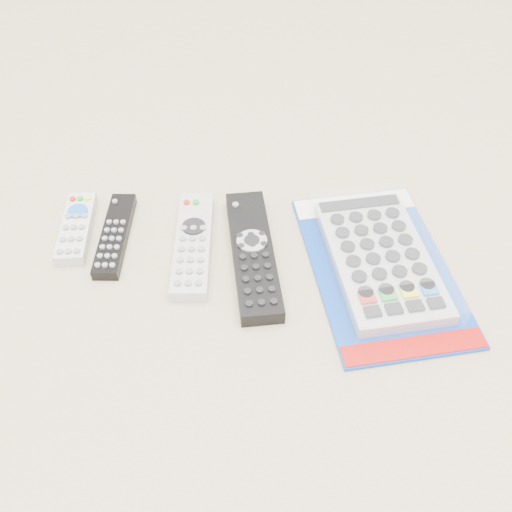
{
  "coord_description": "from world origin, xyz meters",
  "views": [
    {
      "loc": [
        0.03,
        -0.5,
        0.56
      ],
      "look_at": [
        0.02,
        0.01,
        0.01
      ],
      "focal_mm": 40.0,
      "sensor_mm": 36.0,
      "label": 1
    }
  ],
  "objects_px": {
    "remote_small_grey": "(76,228)",
    "remote_large_black": "(253,254)",
    "remote_slim_black": "(115,235)",
    "jumbo_remote_packaged": "(380,258)",
    "remote_silver_dvd": "(193,244)"
  },
  "relations": [
    {
      "from": "remote_slim_black",
      "to": "jumbo_remote_packaged",
      "type": "bearing_deg",
      "value": -7.23
    },
    {
      "from": "remote_small_grey",
      "to": "jumbo_remote_packaged",
      "type": "xyz_separation_m",
      "value": [
        0.41,
        -0.06,
        0.01
      ]
    },
    {
      "from": "remote_silver_dvd",
      "to": "remote_large_black",
      "type": "xyz_separation_m",
      "value": [
        0.08,
        -0.02,
        0.0
      ]
    },
    {
      "from": "remote_small_grey",
      "to": "remote_large_black",
      "type": "height_order",
      "value": "remote_large_black"
    },
    {
      "from": "remote_silver_dvd",
      "to": "remote_large_black",
      "type": "bearing_deg",
      "value": -13.73
    },
    {
      "from": "remote_small_grey",
      "to": "jumbo_remote_packaged",
      "type": "bearing_deg",
      "value": -12.16
    },
    {
      "from": "remote_slim_black",
      "to": "remote_large_black",
      "type": "xyz_separation_m",
      "value": [
        0.19,
        -0.03,
        0.0
      ]
    },
    {
      "from": "remote_small_grey",
      "to": "jumbo_remote_packaged",
      "type": "distance_m",
      "value": 0.41
    },
    {
      "from": "remote_small_grey",
      "to": "remote_silver_dvd",
      "type": "xyz_separation_m",
      "value": [
        0.16,
        -0.03,
        0.0
      ]
    },
    {
      "from": "remote_small_grey",
      "to": "remote_large_black",
      "type": "bearing_deg",
      "value": -15.18
    },
    {
      "from": "remote_silver_dvd",
      "to": "remote_slim_black",
      "type": "bearing_deg",
      "value": 169.9
    },
    {
      "from": "remote_slim_black",
      "to": "remote_silver_dvd",
      "type": "distance_m",
      "value": 0.11
    },
    {
      "from": "remote_large_black",
      "to": "jumbo_remote_packaged",
      "type": "distance_m",
      "value": 0.17
    },
    {
      "from": "remote_slim_black",
      "to": "remote_large_black",
      "type": "bearing_deg",
      "value": -10.46
    },
    {
      "from": "remote_small_grey",
      "to": "remote_slim_black",
      "type": "distance_m",
      "value": 0.06
    }
  ]
}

